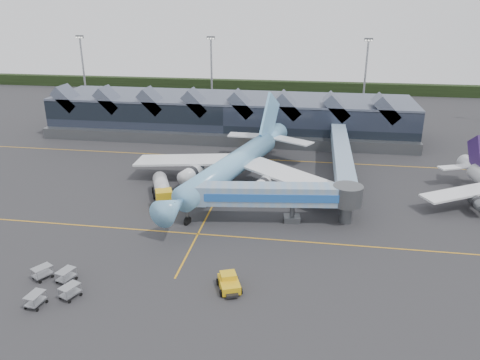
% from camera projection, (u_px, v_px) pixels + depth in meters
% --- Properties ---
extents(ground, '(260.00, 260.00, 0.00)m').
position_uv_depth(ground, '(210.00, 211.00, 75.98)').
color(ground, '#262528').
rests_on(ground, ground).
extents(taxi_stripes, '(120.00, 60.00, 0.01)m').
position_uv_depth(taxi_stripes, '(221.00, 189.00, 85.21)').
color(taxi_stripes, orange).
rests_on(taxi_stripes, ground).
extents(tree_line_far, '(260.00, 4.00, 4.00)m').
position_uv_depth(tree_line_far, '(272.00, 86.00, 176.76)').
color(tree_line_far, black).
rests_on(tree_line_far, ground).
extents(terminal, '(90.00, 22.25, 12.52)m').
position_uv_depth(terminal, '(230.00, 115.00, 118.66)').
color(terminal, black).
rests_on(terminal, ground).
extents(light_masts, '(132.40, 42.56, 22.45)m').
position_uv_depth(light_masts, '(334.00, 78.00, 126.41)').
color(light_masts, '#96989E').
rests_on(light_masts, ground).
extents(main_airliner, '(39.16, 45.97, 15.01)m').
position_uv_depth(main_airliner, '(235.00, 164.00, 84.77)').
color(main_airliner, '#72ACE7').
rests_on(main_airliner, ground).
extents(jet_bridge, '(26.35, 6.93, 6.15)m').
position_uv_depth(jet_bridge, '(286.00, 196.00, 71.04)').
color(jet_bridge, '#7499C2').
rests_on(jet_bridge, ground).
extents(fuel_truck, '(6.25, 10.39, 3.56)m').
position_uv_depth(fuel_truck, '(162.00, 188.00, 80.13)').
color(fuel_truck, black).
rests_on(fuel_truck, ground).
extents(pushback_tug, '(3.58, 4.49, 1.81)m').
position_uv_depth(pushback_tug, '(229.00, 283.00, 55.24)').
color(pushback_tug, gold).
rests_on(pushback_tug, ground).
extents(baggage_carts, '(7.65, 7.84, 1.57)m').
position_uv_depth(baggage_carts, '(54.00, 284.00, 54.93)').
color(baggage_carts, '#95989D').
rests_on(baggage_carts, ground).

